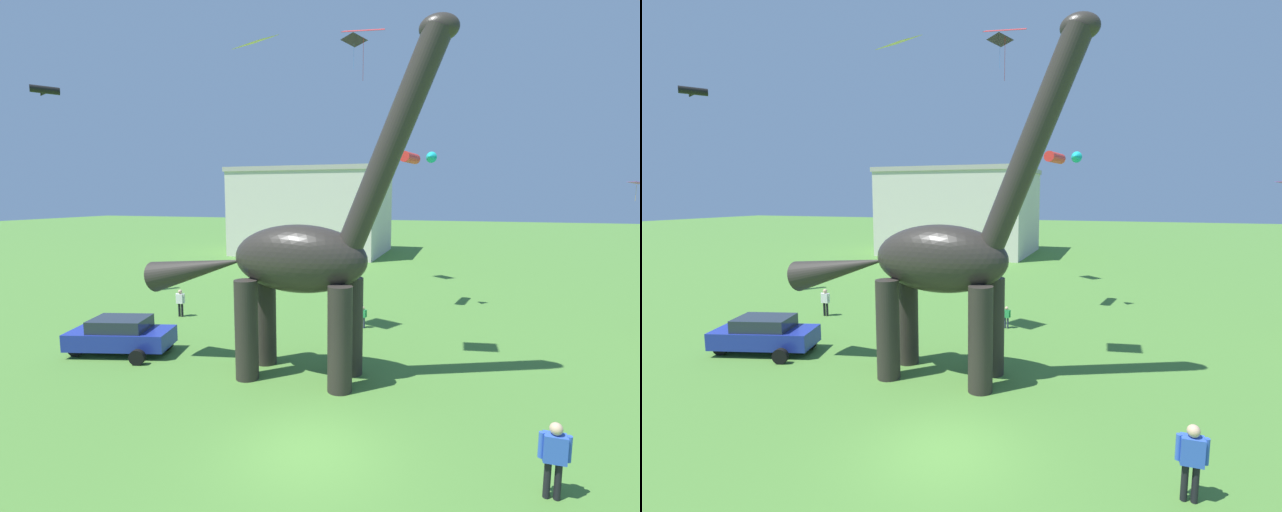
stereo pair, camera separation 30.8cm
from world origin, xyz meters
The scene contains 13 objects.
ground_plane centered at (0.00, 0.00, 0.00)m, with size 240.00×240.00×0.00m, color #4C7F33.
dinosaur_sculpture centered at (-2.04, 4.61, 4.40)m, with size 11.65×2.47×12.18m.
parked_sedan_left centered at (-10.05, 4.51, 0.81)m, with size 4.52×2.83×1.55m.
person_strolling_adult centered at (-1.10, 11.32, 0.68)m, with size 0.42×0.19×1.13m.
person_vendor_side centered at (5.69, -0.04, 1.07)m, with size 0.66×0.29×1.77m.
person_near_flyer centered at (-11.22, 10.33, 0.93)m, with size 0.57×0.25×1.53m.
kite_near_low centered at (0.01, 5.78, 12.34)m, with size 1.62×1.27×1.89m.
kite_apex centered at (-4.24, 21.57, 17.45)m, with size 2.06×2.04×2.09m.
kite_high_right centered at (12.93, 20.00, 7.41)m, with size 0.89×1.04×1.11m.
kite_trailing centered at (0.74, 15.99, 8.84)m, with size 1.99×2.19×0.62m.
kite_far_left centered at (-21.71, 11.93, 13.23)m, with size 1.69×1.62×0.47m.
kite_mid_right centered at (-5.14, 7.83, 13.13)m, with size 2.04×1.77×0.53m.
background_building_block centered at (-13.56, 40.15, 4.96)m, with size 16.88×12.89×9.90m.
Camera 1 is at (3.64, -10.22, 6.60)m, focal length 24.99 mm.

